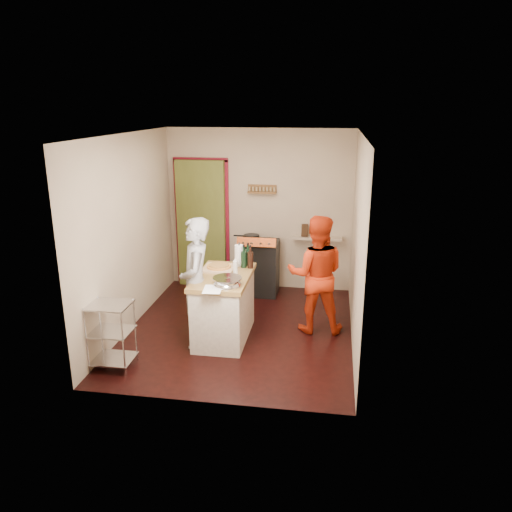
% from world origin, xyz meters
% --- Properties ---
extents(floor, '(3.50, 3.50, 0.00)m').
position_xyz_m(floor, '(0.00, 0.00, 0.00)').
color(floor, black).
rests_on(floor, ground).
extents(back_wall, '(3.00, 0.44, 2.60)m').
position_xyz_m(back_wall, '(-0.64, 1.78, 1.13)').
color(back_wall, tan).
rests_on(back_wall, ground).
extents(left_wall, '(0.04, 3.50, 2.60)m').
position_xyz_m(left_wall, '(-1.50, 0.00, 1.30)').
color(left_wall, tan).
rests_on(left_wall, ground).
extents(right_wall, '(0.04, 3.50, 2.60)m').
position_xyz_m(right_wall, '(1.50, 0.00, 1.30)').
color(right_wall, tan).
rests_on(right_wall, ground).
extents(ceiling, '(3.00, 3.50, 0.02)m').
position_xyz_m(ceiling, '(0.00, 0.00, 2.61)').
color(ceiling, white).
rests_on(ceiling, back_wall).
extents(stove, '(0.60, 0.63, 1.00)m').
position_xyz_m(stove, '(0.05, 1.42, 0.45)').
color(stove, black).
rests_on(stove, ground).
extents(wire_shelving, '(0.48, 0.40, 0.80)m').
position_xyz_m(wire_shelving, '(-1.28, -1.20, 0.44)').
color(wire_shelving, silver).
rests_on(wire_shelving, ground).
extents(island, '(0.68, 1.26, 1.18)m').
position_xyz_m(island, '(-0.16, -0.24, 0.46)').
color(island, beige).
rests_on(island, ground).
extents(person_stripe, '(0.54, 0.69, 1.65)m').
position_xyz_m(person_stripe, '(-0.46, -0.48, 0.83)').
color(person_stripe, '#B8B9BE').
rests_on(person_stripe, ground).
extents(person_red, '(0.81, 0.64, 1.59)m').
position_xyz_m(person_red, '(1.00, 0.17, 0.80)').
color(person_red, '#BB290C').
rests_on(person_red, ground).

